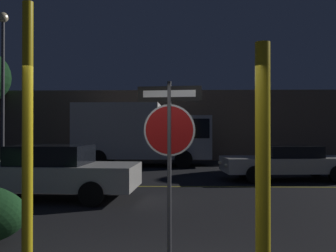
% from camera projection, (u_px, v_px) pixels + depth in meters
% --- Properties ---
extents(road_center_stripe, '(41.22, 0.12, 0.01)m').
position_uv_depth(road_center_stripe, '(166.00, 186.00, 11.88)').
color(road_center_stripe, gold).
rests_on(road_center_stripe, ground_plane).
extents(stop_sign, '(0.93, 0.13, 2.52)m').
position_uv_depth(stop_sign, '(169.00, 133.00, 5.41)').
color(stop_sign, '#4C4C51').
rests_on(stop_sign, ground_plane).
extents(yellow_pole_left, '(0.11, 0.11, 3.19)m').
position_uv_depth(yellow_pole_left, '(27.00, 152.00, 3.96)').
color(yellow_pole_left, yellow).
rests_on(yellow_pole_left, ground_plane).
extents(yellow_pole_right, '(0.16, 0.16, 2.75)m').
position_uv_depth(yellow_pole_right, '(263.00, 172.00, 3.94)').
color(yellow_pole_right, yellow).
rests_on(yellow_pole_right, ground_plane).
extents(passing_car_2, '(4.97, 2.20, 1.40)m').
position_uv_depth(passing_car_2, '(47.00, 172.00, 9.84)').
color(passing_car_2, silver).
rests_on(passing_car_2, ground_plane).
extents(passing_car_3, '(4.79, 2.17, 1.23)m').
position_uv_depth(passing_car_3, '(288.00, 162.00, 13.43)').
color(passing_car_3, silver).
rests_on(passing_car_3, ground_plane).
extents(delivery_truck, '(6.74, 2.62, 3.09)m').
position_uv_depth(delivery_truck, '(144.00, 133.00, 18.64)').
color(delivery_truck, silver).
rests_on(delivery_truck, ground_plane).
extents(street_lamp, '(0.51, 0.51, 7.64)m').
position_uv_depth(street_lamp, '(3.00, 62.00, 18.57)').
color(street_lamp, '#4C4C51').
rests_on(street_lamp, ground_plane).
extents(building_backdrop, '(31.94, 4.00, 4.10)m').
position_uv_depth(building_backdrop, '(138.00, 126.00, 23.79)').
color(building_backdrop, '#6B5B4C').
rests_on(building_backdrop, ground_plane).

